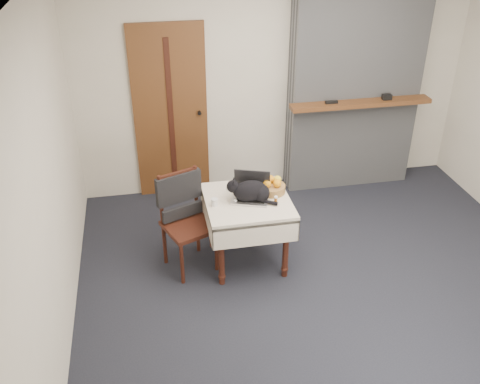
% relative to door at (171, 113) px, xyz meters
% --- Properties ---
extents(ground, '(4.50, 4.50, 0.00)m').
position_rel_door_xyz_m(ground, '(1.20, -1.97, -1.00)').
color(ground, black).
rests_on(ground, ground).
extents(room_shell, '(4.52, 4.01, 2.61)m').
position_rel_door_xyz_m(room_shell, '(1.20, -1.51, 0.76)').
color(room_shell, beige).
rests_on(room_shell, ground).
extents(door, '(0.82, 0.10, 2.00)m').
position_rel_door_xyz_m(door, '(0.00, 0.00, 0.00)').
color(door, brown).
rests_on(door, ground).
extents(chimney, '(1.62, 0.48, 2.60)m').
position_rel_door_xyz_m(chimney, '(2.10, -0.13, 0.30)').
color(chimney, gray).
rests_on(chimney, ground).
extents(side_table, '(0.78, 0.78, 0.70)m').
position_rel_door_xyz_m(side_table, '(0.57, -1.52, -0.41)').
color(side_table, '#3A1910').
rests_on(side_table, ground).
extents(laptop, '(0.41, 0.38, 0.25)m').
position_rel_door_xyz_m(laptop, '(0.61, -1.48, -0.24)').
color(laptop, '#B7B7BC').
rests_on(laptop, side_table).
extents(cat, '(0.45, 0.28, 0.23)m').
position_rel_door_xyz_m(cat, '(0.60, -1.54, -0.20)').
color(cat, black).
rests_on(cat, side_table).
extents(cream_jar, '(0.06, 0.06, 0.07)m').
position_rel_door_xyz_m(cream_jar, '(0.25, -1.56, -0.26)').
color(cream_jar, silver).
rests_on(cream_jar, side_table).
extents(pill_bottle, '(0.03, 0.03, 0.07)m').
position_rel_door_xyz_m(pill_bottle, '(0.81, -1.62, -0.27)').
color(pill_bottle, '#9B5013').
rests_on(pill_bottle, side_table).
extents(fruit_basket, '(0.26, 0.26, 0.15)m').
position_rel_door_xyz_m(fruit_basket, '(0.82, -1.42, -0.24)').
color(fruit_basket, '#94643C').
rests_on(fruit_basket, side_table).
extents(desk_clutter, '(0.13, 0.04, 0.01)m').
position_rel_door_xyz_m(desk_clutter, '(0.73, -1.49, -0.30)').
color(desk_clutter, black).
rests_on(desk_clutter, side_table).
extents(chair, '(0.56, 0.55, 0.96)m').
position_rel_door_xyz_m(chair, '(-0.02, -1.41, -0.39)').
color(chair, '#3A1910').
rests_on(chair, ground).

